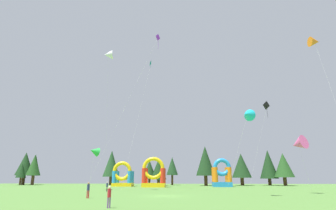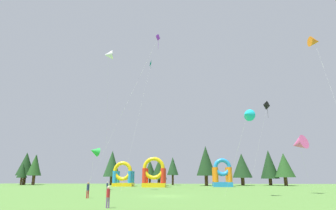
{
  "view_description": "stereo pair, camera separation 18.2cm",
  "coord_description": "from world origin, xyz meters",
  "px_view_note": "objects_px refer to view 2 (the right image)",
  "views": [
    {
      "loc": [
        2.71,
        -36.71,
        2.41
      ],
      "look_at": [
        0.0,
        8.13,
        13.92
      ],
      "focal_mm": 29.82,
      "sensor_mm": 36.0,
      "label": 1
    },
    {
      "loc": [
        2.89,
        -36.7,
        2.41
      ],
      "look_at": [
        0.0,
        8.13,
        13.92
      ],
      "focal_mm": 29.82,
      "sensor_mm": 36.0,
      "label": 2
    }
  ],
  "objects_px": {
    "kite_purple_diamond": "(157,40)",
    "person_near_camera": "(107,186)",
    "kite_white_delta": "(109,55)",
    "kite_orange_delta": "(314,42)",
    "person_midfield": "(108,195)",
    "kite_green_delta": "(94,151)",
    "kite_pink_delta": "(299,144)",
    "kite_cyan_delta": "(247,114)",
    "kite_teal_diamond": "(151,65)",
    "inflatable_blue_arch": "(123,177)",
    "inflatable_orange_dome": "(222,176)",
    "person_far_side": "(88,189)",
    "kite_black_diamond": "(267,106)",
    "inflatable_yellow_castle": "(154,176)"
  },
  "relations": [
    {
      "from": "kite_teal_diamond",
      "to": "kite_white_delta",
      "type": "xyz_separation_m",
      "value": [
        -7.63,
        -3.39,
        0.88
      ]
    },
    {
      "from": "inflatable_blue_arch",
      "to": "inflatable_yellow_castle",
      "type": "distance_m",
      "value": 9.62
    },
    {
      "from": "kite_orange_delta",
      "to": "inflatable_orange_dome",
      "type": "xyz_separation_m",
      "value": [
        -9.7,
        32.16,
        -18.21
      ]
    },
    {
      "from": "kite_purple_diamond",
      "to": "person_midfield",
      "type": "xyz_separation_m",
      "value": [
        -1.28,
        -23.69,
        -25.76
      ]
    },
    {
      "from": "kite_teal_diamond",
      "to": "inflatable_blue_arch",
      "type": "xyz_separation_m",
      "value": [
        -9.01,
        19.39,
        -21.51
      ]
    },
    {
      "from": "person_near_camera",
      "to": "inflatable_orange_dome",
      "type": "bearing_deg",
      "value": 129.83
    },
    {
      "from": "kite_cyan_delta",
      "to": "inflatable_blue_arch",
      "type": "distance_m",
      "value": 42.9
    },
    {
      "from": "kite_white_delta",
      "to": "kite_orange_delta",
      "type": "bearing_deg",
      "value": -18.6
    },
    {
      "from": "kite_purple_diamond",
      "to": "kite_cyan_delta",
      "type": "xyz_separation_m",
      "value": [
        12.88,
        -10.81,
        -16.62
      ]
    },
    {
      "from": "kite_green_delta",
      "to": "kite_pink_delta",
      "type": "xyz_separation_m",
      "value": [
        33.83,
        -9.04,
        0.13
      ]
    },
    {
      "from": "kite_green_delta",
      "to": "kite_pink_delta",
      "type": "relative_size",
      "value": 0.95
    },
    {
      "from": "kite_teal_diamond",
      "to": "person_far_side",
      "type": "bearing_deg",
      "value": -103.85
    },
    {
      "from": "person_midfield",
      "to": "kite_black_diamond",
      "type": "bearing_deg",
      "value": -136.98
    },
    {
      "from": "person_midfield",
      "to": "inflatable_orange_dome",
      "type": "relative_size",
      "value": 0.25
    },
    {
      "from": "person_far_side",
      "to": "inflatable_blue_arch",
      "type": "bearing_deg",
      "value": 95.01
    },
    {
      "from": "kite_cyan_delta",
      "to": "inflatable_yellow_castle",
      "type": "height_order",
      "value": "kite_cyan_delta"
    },
    {
      "from": "inflatable_blue_arch",
      "to": "kite_pink_delta",
      "type": "bearing_deg",
      "value": -40.7
    },
    {
      "from": "kite_white_delta",
      "to": "person_near_camera",
      "type": "xyz_separation_m",
      "value": [
        1.39,
        -1.22,
        -23.68
      ]
    },
    {
      "from": "kite_black_diamond",
      "to": "kite_cyan_delta",
      "type": "relative_size",
      "value": 1.5
    },
    {
      "from": "kite_orange_delta",
      "to": "kite_pink_delta",
      "type": "relative_size",
      "value": 2.57
    },
    {
      "from": "person_midfield",
      "to": "kite_pink_delta",
      "type": "bearing_deg",
      "value": -150.46
    },
    {
      "from": "kite_black_diamond",
      "to": "kite_white_delta",
      "type": "xyz_separation_m",
      "value": [
        -30.28,
        -6.04,
        8.95
      ]
    },
    {
      "from": "person_near_camera",
      "to": "kite_orange_delta",
      "type": "bearing_deg",
      "value": 66.14
    },
    {
      "from": "kite_white_delta",
      "to": "kite_purple_diamond",
      "type": "bearing_deg",
      "value": -7.95
    },
    {
      "from": "kite_pink_delta",
      "to": "person_midfield",
      "type": "bearing_deg",
      "value": -139.0
    },
    {
      "from": "kite_cyan_delta",
      "to": "kite_purple_diamond",
      "type": "bearing_deg",
      "value": 139.98
    },
    {
      "from": "inflatable_orange_dome",
      "to": "kite_pink_delta",
      "type": "bearing_deg",
      "value": -72.65
    },
    {
      "from": "kite_black_diamond",
      "to": "person_near_camera",
      "type": "xyz_separation_m",
      "value": [
        -28.89,
        -7.26,
        -14.74
      ]
    },
    {
      "from": "kite_cyan_delta",
      "to": "person_near_camera",
      "type": "distance_m",
      "value": 25.29
    },
    {
      "from": "kite_purple_diamond",
      "to": "inflatable_blue_arch",
      "type": "distance_m",
      "value": 36.03
    },
    {
      "from": "inflatable_orange_dome",
      "to": "inflatable_yellow_castle",
      "type": "distance_m",
      "value": 16.26
    },
    {
      "from": "kite_orange_delta",
      "to": "person_near_camera",
      "type": "relative_size",
      "value": 13.65
    },
    {
      "from": "kite_black_diamond",
      "to": "inflatable_blue_arch",
      "type": "xyz_separation_m",
      "value": [
        -31.66,
        16.74,
        -13.45
      ]
    },
    {
      "from": "person_midfield",
      "to": "person_far_side",
      "type": "bearing_deg",
      "value": -74.18
    },
    {
      "from": "kite_green_delta",
      "to": "kite_black_diamond",
      "type": "bearing_deg",
      "value": 3.62
    },
    {
      "from": "kite_black_diamond",
      "to": "kite_cyan_delta",
      "type": "xyz_separation_m",
      "value": [
        -8.0,
        -18.17,
        -5.54
      ]
    },
    {
      "from": "inflatable_blue_arch",
      "to": "inflatable_yellow_castle",
      "type": "height_order",
      "value": "inflatable_yellow_castle"
    },
    {
      "from": "kite_cyan_delta",
      "to": "person_midfield",
      "type": "height_order",
      "value": "kite_cyan_delta"
    },
    {
      "from": "kite_orange_delta",
      "to": "kite_black_diamond",
      "type": "relative_size",
      "value": 1.31
    },
    {
      "from": "kite_white_delta",
      "to": "kite_pink_delta",
      "type": "xyz_separation_m",
      "value": [
        31.02,
        -5.09,
        -17.52
      ]
    },
    {
      "from": "inflatable_blue_arch",
      "to": "kite_white_delta",
      "type": "bearing_deg",
      "value": -86.52
    },
    {
      "from": "kite_purple_diamond",
      "to": "person_midfield",
      "type": "height_order",
      "value": "kite_purple_diamond"
    },
    {
      "from": "kite_orange_delta",
      "to": "person_near_camera",
      "type": "height_order",
      "value": "kite_orange_delta"
    },
    {
      "from": "kite_purple_diamond",
      "to": "person_near_camera",
      "type": "distance_m",
      "value": 27.03
    },
    {
      "from": "kite_pink_delta",
      "to": "person_far_side",
      "type": "height_order",
      "value": "kite_pink_delta"
    },
    {
      "from": "kite_orange_delta",
      "to": "kite_white_delta",
      "type": "bearing_deg",
      "value": 161.4
    },
    {
      "from": "inflatable_orange_dome",
      "to": "inflatable_blue_arch",
      "type": "bearing_deg",
      "value": 176.32
    },
    {
      "from": "kite_black_diamond",
      "to": "inflatable_blue_arch",
      "type": "height_order",
      "value": "kite_black_diamond"
    },
    {
      "from": "kite_white_delta",
      "to": "kite_pink_delta",
      "type": "distance_m",
      "value": 35.99
    },
    {
      "from": "kite_cyan_delta",
      "to": "kite_green_delta",
      "type": "height_order",
      "value": "kite_cyan_delta"
    }
  ]
}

